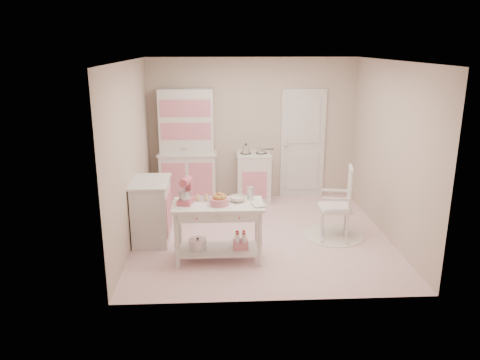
# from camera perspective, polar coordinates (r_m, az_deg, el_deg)

# --- Properties ---
(room_shell) EXTENTS (3.84, 3.84, 2.62)m
(room_shell) POSITION_cam_1_polar(r_m,az_deg,el_deg) (6.76, 2.73, 6.23)
(room_shell) COLOR pink
(room_shell) RESTS_ON ground
(door) EXTENTS (0.82, 0.05, 2.04)m
(door) POSITION_cam_1_polar(r_m,az_deg,el_deg) (8.83, 7.65, 4.35)
(door) COLOR white
(door) RESTS_ON ground
(hutch) EXTENTS (1.06, 0.50, 2.08)m
(hutch) POSITION_cam_1_polar(r_m,az_deg,el_deg) (8.49, -6.47, 4.05)
(hutch) COLOR white
(hutch) RESTS_ON ground
(stove) EXTENTS (0.62, 0.57, 0.92)m
(stove) POSITION_cam_1_polar(r_m,az_deg,el_deg) (8.59, 1.65, 0.30)
(stove) COLOR white
(stove) RESTS_ON ground
(base_cabinet) EXTENTS (0.54, 0.84, 0.92)m
(base_cabinet) POSITION_cam_1_polar(r_m,az_deg,el_deg) (7.03, -10.71, -3.68)
(base_cabinet) COLOR white
(base_cabinet) RESTS_ON ground
(lace_rug) EXTENTS (0.92, 0.92, 0.01)m
(lace_rug) POSITION_cam_1_polar(r_m,az_deg,el_deg) (7.35, 11.30, -6.60)
(lace_rug) COLOR white
(lace_rug) RESTS_ON ground
(rocking_chair) EXTENTS (0.61, 0.80, 1.10)m
(rocking_chair) POSITION_cam_1_polar(r_m,az_deg,el_deg) (7.16, 11.54, -2.59)
(rocking_chair) COLOR white
(rocking_chair) RESTS_ON ground
(work_table) EXTENTS (1.20, 0.60, 0.80)m
(work_table) POSITION_cam_1_polar(r_m,az_deg,el_deg) (6.32, -2.66, -6.31)
(work_table) COLOR white
(work_table) RESTS_ON ground
(stand_mixer) EXTENTS (0.27, 0.32, 0.34)m
(stand_mixer) POSITION_cam_1_polar(r_m,az_deg,el_deg) (6.16, -6.64, -1.38)
(stand_mixer) COLOR #CC566D
(stand_mixer) RESTS_ON work_table
(cookie_tray) EXTENTS (0.34, 0.24, 0.02)m
(cookie_tray) POSITION_cam_1_polar(r_m,az_deg,el_deg) (6.35, -4.07, -2.30)
(cookie_tray) COLOR silver
(cookie_tray) RESTS_ON work_table
(bread_basket) EXTENTS (0.25, 0.25, 0.09)m
(bread_basket) POSITION_cam_1_polar(r_m,az_deg,el_deg) (6.12, -2.52, -2.63)
(bread_basket) COLOR #D57A8D
(bread_basket) RESTS_ON work_table
(mixing_bowl) EXTENTS (0.22, 0.22, 0.07)m
(mixing_bowl) POSITION_cam_1_polar(r_m,az_deg,el_deg) (6.25, -0.33, -2.31)
(mixing_bowl) COLOR silver
(mixing_bowl) RESTS_ON work_table
(metal_pitcher) EXTENTS (0.10, 0.10, 0.17)m
(metal_pitcher) POSITION_cam_1_polar(r_m,az_deg,el_deg) (6.32, 1.27, -1.61)
(metal_pitcher) COLOR silver
(metal_pitcher) RESTS_ON work_table
(recipe_book) EXTENTS (0.21, 0.25, 0.02)m
(recipe_book) POSITION_cam_1_polar(r_m,az_deg,el_deg) (6.08, 1.55, -3.09)
(recipe_book) COLOR silver
(recipe_book) RESTS_ON work_table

